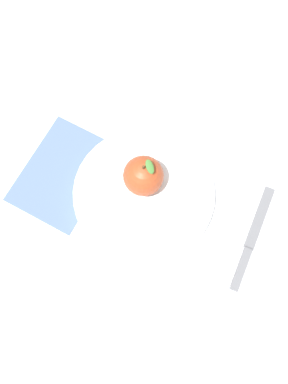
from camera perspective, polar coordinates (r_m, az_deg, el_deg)
The scene contains 5 objects.
ground_plane at distance 0.80m, azimuth 3.13°, elevation -0.90°, with size 2.40×2.40×0.00m, color silver.
dinner_plate at distance 0.79m, azimuth 0.00°, elevation -0.22°, with size 0.24×0.24×0.02m.
apple at distance 0.76m, azimuth -0.07°, elevation 2.04°, with size 0.07×0.07×0.08m.
knife at distance 0.79m, azimuth 12.97°, elevation -6.68°, with size 0.09×0.18×0.01m.
linen_napkin at distance 0.82m, azimuth -10.01°, elevation 2.31°, with size 0.14×0.18×0.00m, color slate.
Camera 1 is at (-0.04, -0.24, 0.76)m, focal length 42.77 mm.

